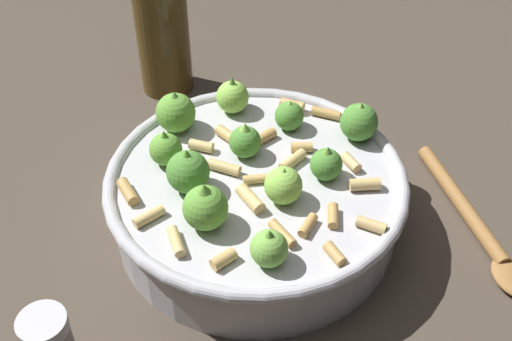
{
  "coord_description": "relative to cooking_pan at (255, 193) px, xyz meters",
  "views": [
    {
      "loc": [
        0.46,
        0.07,
        0.49
      ],
      "look_at": [
        0.0,
        0.0,
        0.07
      ],
      "focal_mm": 44.65,
      "sensor_mm": 36.0,
      "label": 1
    }
  ],
  "objects": [
    {
      "name": "olive_oil_bottle",
      "position": [
        -0.23,
        -0.15,
        0.04
      ],
      "size": [
        0.07,
        0.07,
        0.2
      ],
      "color": "#4C3814",
      "rests_on": "ground"
    },
    {
      "name": "wooden_spoon",
      "position": [
        -0.02,
        0.23,
        -0.04
      ],
      "size": [
        0.21,
        0.11,
        0.02
      ],
      "color": "olive",
      "rests_on": "ground"
    },
    {
      "name": "cooking_pan",
      "position": [
        0.0,
        0.0,
        0.0
      ],
      "size": [
        0.3,
        0.3,
        0.11
      ],
      "color": "#B7B7BC",
      "rests_on": "ground"
    },
    {
      "name": "ground_plane",
      "position": [
        0.0,
        0.0,
        -0.04
      ],
      "size": [
        2.4,
        2.4,
        0.0
      ],
      "primitive_type": "plane",
      "color": "#42382D"
    }
  ]
}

